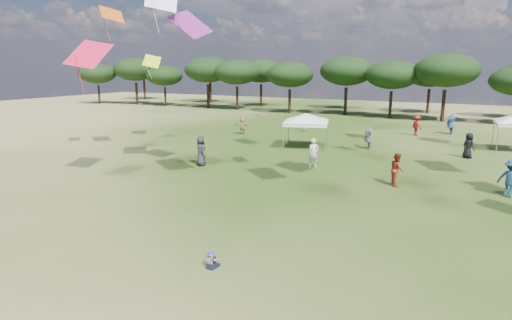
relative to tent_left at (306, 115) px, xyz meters
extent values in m
plane|color=#334B16|center=(4.73, -22.17, -2.50)|extent=(140.00, 140.00, 0.00)
cylinder|color=black|center=(-44.37, 20.84, -0.95)|extent=(0.35, 0.35, 3.09)
ellipsoid|color=black|center=(-44.37, 20.84, 2.45)|extent=(6.01, 6.01, 3.24)
cylinder|color=black|center=(-38.09, 22.92, -0.74)|extent=(0.40, 0.40, 3.51)
ellipsoid|color=black|center=(-38.09, 22.92, 3.12)|extent=(6.82, 6.82, 3.68)
cylinder|color=black|center=(-32.23, 22.93, -1.04)|extent=(0.33, 0.33, 2.92)
ellipsoid|color=black|center=(-32.23, 22.93, 2.18)|extent=(5.67, 5.67, 3.06)
cylinder|color=black|center=(-24.34, 23.12, -0.75)|extent=(0.40, 0.40, 3.49)
ellipsoid|color=black|center=(-24.34, 23.12, 3.09)|extent=(6.79, 6.79, 3.66)
cylinder|color=black|center=(-19.19, 22.85, -0.84)|extent=(0.38, 0.38, 3.32)
ellipsoid|color=black|center=(-19.19, 22.85, 2.81)|extent=(6.44, 6.44, 3.47)
cylinder|color=black|center=(-10.78, 22.13, -0.93)|extent=(0.36, 0.36, 3.14)
ellipsoid|color=black|center=(-10.78, 22.13, 2.53)|extent=(6.11, 6.11, 3.29)
cylinder|color=black|center=(-3.66, 23.64, -0.77)|extent=(0.40, 0.40, 3.46)
ellipsoid|color=black|center=(-3.66, 23.64, 3.05)|extent=(6.73, 6.73, 3.63)
cylinder|color=black|center=(2.15, 22.46, -0.89)|extent=(0.37, 0.37, 3.21)
ellipsoid|color=black|center=(2.15, 22.46, 2.64)|extent=(6.24, 6.24, 3.36)
cylinder|color=black|center=(7.98, 22.01, -0.72)|extent=(0.41, 0.41, 3.56)
ellipsoid|color=black|center=(7.98, 22.01, 3.20)|extent=(6.91, 6.91, 3.73)
cylinder|color=black|center=(-44.21, 31.62, -0.72)|extent=(0.41, 0.41, 3.56)
ellipsoid|color=black|center=(-44.21, 31.62, 3.20)|extent=(6.92, 6.92, 3.73)
cylinder|color=black|center=(-29.37, 31.39, -0.69)|extent=(0.41, 0.41, 3.62)
ellipsoid|color=black|center=(-29.37, 31.39, 3.30)|extent=(7.03, 7.03, 3.79)
cylinder|color=black|center=(-18.67, 29.40, -0.81)|extent=(0.39, 0.39, 3.37)
ellipsoid|color=black|center=(-18.67, 29.40, 2.89)|extent=(6.54, 6.54, 3.53)
cylinder|color=black|center=(-5.79, 31.14, -0.94)|extent=(0.36, 0.36, 3.11)
ellipsoid|color=black|center=(-5.79, 31.14, 2.49)|extent=(6.05, 6.05, 3.26)
cylinder|color=black|center=(5.55, 30.35, -0.90)|extent=(0.37, 0.37, 3.20)
ellipsoid|color=black|center=(5.55, 30.35, 2.62)|extent=(6.21, 6.21, 3.35)
cylinder|color=gray|center=(-1.04, -1.90, -1.52)|extent=(0.06, 0.06, 1.95)
cylinder|color=gray|center=(1.90, -1.04, -1.52)|extent=(0.06, 0.06, 1.95)
cylinder|color=gray|center=(-1.90, 1.04, -1.52)|extent=(0.06, 0.06, 1.95)
cylinder|color=gray|center=(1.04, 1.90, -1.52)|extent=(0.06, 0.06, 1.95)
cube|color=white|center=(0.00, 0.00, -0.60)|extent=(3.99, 3.99, 0.25)
pyramid|color=white|center=(0.00, 0.00, 0.12)|extent=(6.30, 6.30, 0.60)
cylinder|color=gray|center=(12.94, 4.32, -1.46)|extent=(0.06, 0.06, 2.07)
cylinder|color=gray|center=(12.71, 6.87, -1.46)|extent=(0.06, 0.06, 2.07)
cube|color=black|center=(4.66, -20.24, -2.40)|extent=(0.27, 0.27, 0.19)
cube|color=black|center=(4.60, -20.06, -2.45)|extent=(0.11, 0.23, 0.10)
cube|color=black|center=(4.76, -20.08, -2.45)|extent=(0.11, 0.23, 0.10)
cube|color=white|center=(4.66, -20.24, -2.20)|extent=(0.25, 0.19, 0.24)
cylinder|color=white|center=(4.52, -20.16, -2.20)|extent=(0.10, 0.24, 0.15)
cylinder|color=white|center=(4.82, -20.19, -2.20)|extent=(0.10, 0.24, 0.15)
sphere|color=#E0B293|center=(4.66, -20.24, -2.03)|extent=(0.17, 0.17, 0.17)
cone|color=#5565C7|center=(4.66, -20.24, -2.00)|extent=(0.28, 0.28, 0.03)
cylinder|color=#5565C7|center=(4.66, -20.24, -1.96)|extent=(0.18, 0.18, 0.07)
imported|color=#28292D|center=(-3.64, -8.77, -1.56)|extent=(1.09, 1.02, 1.88)
imported|color=maroon|center=(8.06, -7.84, -1.63)|extent=(0.89, 1.01, 1.73)
imported|color=#9D8E55|center=(-7.50, 3.41, -1.67)|extent=(1.61, 0.90, 1.66)
imported|color=black|center=(11.16, 1.42, -1.63)|extent=(1.00, 0.97, 1.74)
imported|color=maroon|center=(6.76, 10.05, -1.58)|extent=(1.31, 1.34, 1.84)
imported|color=silver|center=(2.79, -5.98, -1.59)|extent=(0.79, 0.74, 1.81)
imported|color=navy|center=(13.20, -7.49, -1.58)|extent=(1.36, 1.08, 1.84)
imported|color=#4E4F53|center=(4.35, 1.68, -1.64)|extent=(1.37, 2.16, 1.71)
imported|color=navy|center=(9.40, 12.32, -1.54)|extent=(1.36, 2.44, 1.92)
imported|color=beige|center=(-3.18, 7.69, -1.67)|extent=(0.94, 1.01, 1.66)
plane|color=orange|center=(-10.12, -9.03, 6.91)|extent=(2.24, 2.58, 1.32)
plane|color=#E01A45|center=(-5.96, -14.85, 4.22)|extent=(2.40, 2.38, 1.56)
plane|color=#86217A|center=(-2.45, -11.08, 5.79)|extent=(1.93, 2.00, 1.80)
plane|color=#D5EA18|center=(-11.99, -3.23, 4.01)|extent=(1.89, 2.11, 1.24)
camera|label=1|loc=(11.50, -30.42, 3.62)|focal=30.00mm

